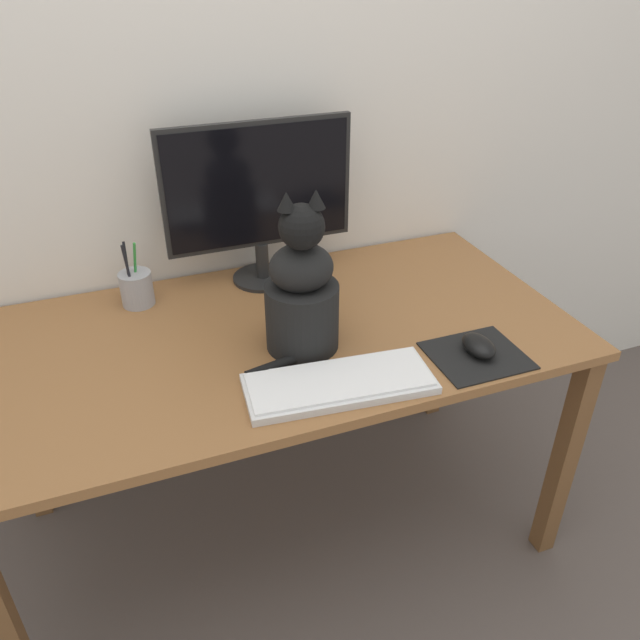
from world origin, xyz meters
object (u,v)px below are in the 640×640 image
(computer_mouse_right, at_px, (479,346))
(keyboard, at_px, (339,383))
(monitor, at_px, (259,195))
(cat, at_px, (302,293))
(pen_cup, at_px, (137,288))

(computer_mouse_right, bearing_deg, keyboard, -179.81)
(monitor, distance_m, computer_mouse_right, 0.68)
(cat, bearing_deg, keyboard, -75.37)
(monitor, bearing_deg, pen_cup, -177.28)
(computer_mouse_right, distance_m, cat, 0.43)
(keyboard, distance_m, computer_mouse_right, 0.35)
(pen_cup, bearing_deg, cat, -45.23)
(keyboard, relative_size, pen_cup, 2.38)
(keyboard, bearing_deg, monitor, 96.95)
(keyboard, xyz_separation_m, cat, (-0.02, 0.18, 0.13))
(cat, bearing_deg, computer_mouse_right, -17.67)
(computer_mouse_right, relative_size, pen_cup, 0.57)
(keyboard, height_order, cat, cat)
(keyboard, bearing_deg, cat, 102.18)
(keyboard, xyz_separation_m, computer_mouse_right, (0.35, 0.00, 0.01))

